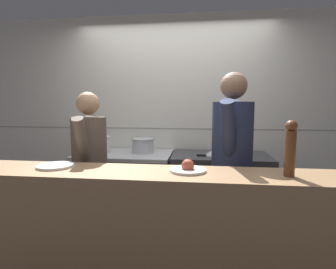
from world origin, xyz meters
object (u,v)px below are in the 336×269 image
oven_range (126,188)px  sauce_pot (143,145)px  pepper_mill (290,147)px  plated_dish_main (55,166)px  stock_pot (97,144)px  mixing_bowl_steel (218,151)px  chefs_knife (211,156)px  chef_sous (232,161)px  chef_head_cook (90,167)px  plated_dish_appetiser (188,168)px

oven_range → sauce_pot: size_ratio=4.02×
sauce_pot → pepper_mill: size_ratio=0.76×
sauce_pot → oven_range: bearing=-165.0°
plated_dish_main → pepper_mill: pepper_mill is taller
stock_pot → sauce_pot: 0.55m
sauce_pot → pepper_mill: bearing=-46.3°
pepper_mill → mixing_bowl_steel: bearing=106.6°
oven_range → sauce_pot: (0.21, 0.06, 0.53)m
oven_range → plated_dish_main: (-0.18, -1.22, 0.56)m
mixing_bowl_steel → chefs_knife: 0.14m
chefs_knife → pepper_mill: (0.45, -1.15, 0.29)m
pepper_mill → chef_sous: 0.67m
mixing_bowl_steel → chef_head_cook: bearing=-149.5°
sauce_pot → pepper_mill: 1.85m
plated_dish_appetiser → pepper_mill: 0.69m
sauce_pot → plated_dish_appetiser: 1.42m
pepper_mill → chef_head_cook: size_ratio=0.23×
oven_range → mixing_bowl_steel: size_ratio=3.81×
chefs_knife → pepper_mill: 1.27m
chef_head_cook → plated_dish_main: bearing=-104.2°
plated_dish_appetiser → chef_head_cook: 1.07m
chefs_knife → pepper_mill: pepper_mill is taller
sauce_pot → chefs_knife: bearing=-12.4°
stock_pot → plated_dish_main: stock_pot is taller
plated_dish_appetiser → pepper_mill: pepper_mill is taller
chefs_knife → mixing_bowl_steel: bearing=53.0°
chefs_knife → stock_pot: bearing=176.4°
plated_dish_appetiser → chef_head_cook: bearing=152.5°
chefs_knife → chef_head_cook: 1.30m
mixing_bowl_steel → chef_head_cook: chef_head_cook is taller
sauce_pot → plated_dish_main: 1.33m
pepper_mill → plated_dish_appetiser: bearing=175.9°
oven_range → plated_dish_main: bearing=-98.4°
mixing_bowl_steel → chefs_knife: size_ratio=0.73×
chef_sous → chef_head_cook: bearing=-164.1°
stock_pot → plated_dish_appetiser: size_ratio=1.23×
mixing_bowl_steel → plated_dish_appetiser: (-0.29, -1.21, 0.08)m
sauce_pot → plated_dish_appetiser: size_ratio=1.08×
sauce_pot → chef_head_cook: 0.87m
mixing_bowl_steel → pepper_mill: size_ratio=0.80×
plated_dish_appetiser → chef_head_cook: size_ratio=0.16×
chefs_knife → plated_dish_appetiser: bearing=-100.8°
stock_pot → chef_sous: bearing=-24.2°
stock_pot → plated_dish_appetiser: 1.65m
plated_dish_main → chef_sous: 1.45m
chef_head_cook → sauce_pot: bearing=60.4°
oven_range → pepper_mill: 2.09m
plated_dish_appetiser → sauce_pot: bearing=115.3°
sauce_pot → chef_sous: bearing=-38.6°
oven_range → chef_head_cook: size_ratio=0.71×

